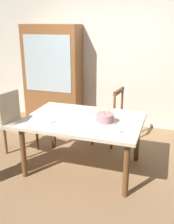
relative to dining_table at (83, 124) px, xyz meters
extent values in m
plane|color=#93704C|center=(0.00, 0.00, -0.65)|extent=(6.40, 6.40, 0.00)
cube|color=silver|center=(0.00, 1.85, 0.65)|extent=(6.40, 0.10, 2.60)
cube|color=beige|center=(0.00, 0.00, 0.06)|extent=(1.54, 1.10, 0.04)
cylinder|color=brown|center=(-0.67, -0.45, -0.30)|extent=(0.07, 0.07, 0.69)
cylinder|color=brown|center=(0.67, -0.45, -0.30)|extent=(0.07, 0.07, 0.69)
cylinder|color=brown|center=(-0.67, 0.45, -0.30)|extent=(0.07, 0.07, 0.69)
cylinder|color=brown|center=(0.67, 0.45, -0.30)|extent=(0.07, 0.07, 0.69)
cylinder|color=silver|center=(0.30, -0.04, 0.09)|extent=(0.28, 0.28, 0.01)
cylinder|color=#D18C93|center=(0.30, -0.04, 0.15)|extent=(0.23, 0.23, 0.10)
cylinder|color=yellow|center=(0.36, -0.03, 0.22)|extent=(0.01, 0.01, 0.05)
sphere|color=#FFC64C|center=(0.36, -0.03, 0.26)|extent=(0.01, 0.01, 0.01)
cylinder|color=#E54C4C|center=(0.35, 0.00, 0.22)|extent=(0.01, 0.01, 0.05)
sphere|color=#FFC64C|center=(0.35, 0.00, 0.26)|extent=(0.01, 0.01, 0.01)
cylinder|color=#F2994C|center=(0.32, 0.02, 0.22)|extent=(0.01, 0.01, 0.05)
sphere|color=#FFC64C|center=(0.32, 0.02, 0.26)|extent=(0.01, 0.01, 0.01)
cylinder|color=#D872CC|center=(0.28, 0.02, 0.22)|extent=(0.01, 0.01, 0.05)
sphere|color=#FFC64C|center=(0.28, 0.02, 0.26)|extent=(0.01, 0.01, 0.01)
cylinder|color=yellow|center=(0.25, 0.00, 0.22)|extent=(0.01, 0.01, 0.05)
sphere|color=#FFC64C|center=(0.25, 0.00, 0.26)|extent=(0.01, 0.01, 0.01)
cylinder|color=#66CC72|center=(0.24, -0.04, 0.22)|extent=(0.01, 0.01, 0.05)
sphere|color=#FFC64C|center=(0.24, -0.04, 0.26)|extent=(0.01, 0.01, 0.01)
cylinder|color=#E54C4C|center=(0.25, -0.08, 0.22)|extent=(0.01, 0.01, 0.05)
sphere|color=#FFC64C|center=(0.25, -0.08, 0.26)|extent=(0.01, 0.01, 0.01)
cylinder|color=#66CC72|center=(0.28, -0.10, 0.22)|extent=(0.01, 0.01, 0.05)
sphere|color=#FFC64C|center=(0.28, -0.10, 0.26)|extent=(0.01, 0.01, 0.01)
cylinder|color=#E54C4C|center=(0.31, -0.10, 0.22)|extent=(0.01, 0.01, 0.05)
sphere|color=#FFC64C|center=(0.31, -0.10, 0.26)|extent=(0.01, 0.01, 0.01)
cylinder|color=yellow|center=(0.35, -0.08, 0.22)|extent=(0.01, 0.01, 0.05)
sphere|color=#FFC64C|center=(0.35, -0.08, 0.26)|extent=(0.01, 0.01, 0.01)
cylinder|color=white|center=(-0.42, -0.25, 0.09)|extent=(0.22, 0.22, 0.01)
cylinder|color=white|center=(-0.08, 0.25, 0.09)|extent=(0.22, 0.22, 0.01)
cylinder|color=white|center=(0.46, -0.25, 0.09)|extent=(0.22, 0.22, 0.01)
cube|color=silver|center=(-0.58, -0.24, 0.08)|extent=(0.18, 0.05, 0.01)
cube|color=silver|center=(-0.24, 0.25, 0.08)|extent=(0.18, 0.03, 0.01)
cube|color=silver|center=(0.30, -0.26, 0.08)|extent=(0.18, 0.02, 0.01)
cube|color=tan|center=(0.09, 0.87, -0.20)|extent=(0.49, 0.49, 0.05)
cylinder|color=brown|center=(-0.05, 1.06, -0.44)|extent=(0.04, 0.04, 0.42)
cylinder|color=brown|center=(-0.10, 0.72, -0.44)|extent=(0.04, 0.04, 0.42)
cylinder|color=brown|center=(0.29, 1.01, -0.44)|extent=(0.04, 0.04, 0.42)
cylinder|color=brown|center=(0.24, 0.68, -0.44)|extent=(0.04, 0.04, 0.42)
cylinder|color=brown|center=(0.32, 1.02, 0.05)|extent=(0.04, 0.04, 0.50)
cylinder|color=brown|center=(0.27, 0.66, 0.05)|extent=(0.04, 0.04, 0.50)
cube|color=brown|center=(0.29, 0.84, 0.27)|extent=(0.09, 0.40, 0.06)
cube|color=tan|center=(-1.07, 0.14, -0.20)|extent=(0.52, 0.52, 0.05)
cylinder|color=brown|center=(-0.93, -0.06, -0.44)|extent=(0.04, 0.04, 0.42)
cylinder|color=brown|center=(-0.87, 0.27, -0.44)|extent=(0.04, 0.04, 0.42)
cylinder|color=brown|center=(-1.27, 0.01, -0.44)|extent=(0.04, 0.04, 0.42)
cylinder|color=brown|center=(-1.20, 0.34, -0.44)|extent=(0.04, 0.04, 0.42)
cube|color=tan|center=(-1.26, 0.18, 0.05)|extent=(0.13, 0.40, 0.50)
cube|color=brown|center=(-1.17, 1.56, 0.30)|extent=(1.10, 0.44, 1.90)
cube|color=silver|center=(-1.17, 1.34, 0.55)|extent=(0.94, 0.01, 1.04)
camera|label=1|loc=(1.06, -3.04, 1.30)|focal=41.88mm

